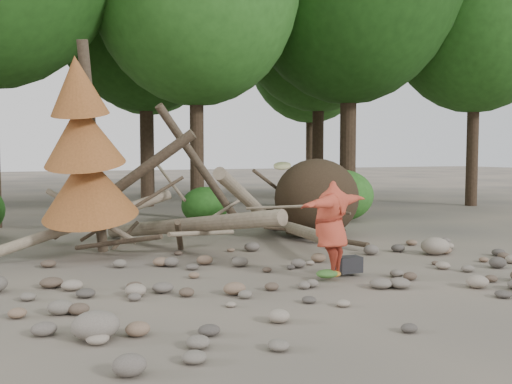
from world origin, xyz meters
name	(u,v)px	position (x,y,z in m)	size (l,w,h in m)	color
ground	(307,282)	(0.00, 0.00, 0.00)	(120.00, 120.00, 0.00)	#514C44
deadfall_pile	(297,200)	(2.02, 4.24, 0.95)	(8.55, 5.24, 3.30)	#332619
dead_conifer	(85,154)	(-3.12, 3.37, 2.11)	(2.06, 2.16, 4.35)	#4C3F30
bush_mid	(205,206)	(0.80, 7.80, 0.56)	(1.40, 1.40, 1.12)	#255D1A
bush_right	(341,195)	(5.00, 7.00, 0.80)	(2.00, 2.00, 1.60)	#2E6E22
frisbee_thrower	(331,228)	(0.45, -0.01, 0.87)	(2.01, 1.40, 1.92)	#AE3B27
backpack	(349,268)	(0.88, 0.11, 0.14)	(0.41, 0.28, 0.28)	black
cloth_green	(327,277)	(0.33, -0.09, 0.07)	(0.38, 0.31, 0.14)	#386528
cloth_orange	(333,277)	(0.46, -0.06, 0.05)	(0.29, 0.24, 0.11)	#B9741F
boulder_front_left	(96,325)	(-3.62, -1.62, 0.16)	(0.55, 0.49, 0.33)	slate
boulder_mid_right	(435,246)	(3.66, 1.14, 0.18)	(0.60, 0.54, 0.36)	gray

